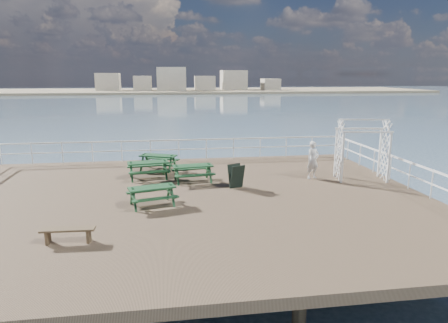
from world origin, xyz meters
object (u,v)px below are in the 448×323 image
(picnic_table_b, at_px, (158,159))
(flat_bench_far, at_px, (68,232))
(picnic_table_d, at_px, (152,192))
(person, at_px, (313,160))
(trellis_arbor, at_px, (362,153))
(picnic_table_a, at_px, (148,166))
(picnic_table_c, at_px, (193,170))

(picnic_table_b, height_order, flat_bench_far, picnic_table_b)
(picnic_table_d, bearing_deg, person, 6.99)
(flat_bench_far, bearing_deg, trellis_arbor, 27.48)
(flat_bench_far, xyz_separation_m, trellis_arbor, (10.96, 5.07, 0.86))
(picnic_table_a, relative_size, picnic_table_b, 0.92)
(trellis_arbor, height_order, person, trellis_arbor)
(picnic_table_a, distance_m, person, 7.16)
(picnic_table_c, distance_m, trellis_arbor, 7.24)
(picnic_table_b, relative_size, picnic_table_c, 1.15)
(picnic_table_d, distance_m, person, 7.35)
(picnic_table_b, xyz_separation_m, person, (6.67, -2.55, 0.29))
(picnic_table_b, bearing_deg, person, 1.03)
(picnic_table_c, xyz_separation_m, trellis_arbor, (7.18, -0.72, 0.65))
(flat_bench_far, bearing_deg, picnic_table_d, 55.34)
(picnic_table_a, relative_size, trellis_arbor, 0.73)
(picnic_table_d, xyz_separation_m, person, (6.82, 2.73, 0.33))
(trellis_arbor, bearing_deg, flat_bench_far, -145.99)
(flat_bench_far, bearing_deg, picnic_table_c, 59.53)
(picnic_table_d, xyz_separation_m, flat_bench_far, (-2.16, -2.83, -0.18))
(trellis_arbor, distance_m, person, 2.07)
(picnic_table_c, distance_m, picnic_table_d, 3.38)
(picnic_table_b, bearing_deg, picnic_table_a, -83.17)
(trellis_arbor, relative_size, person, 1.61)
(picnic_table_d, xyz_separation_m, trellis_arbor, (8.80, 2.24, 0.67))
(picnic_table_a, distance_m, picnic_table_b, 1.59)
(picnic_table_c, xyz_separation_m, picnic_table_d, (-1.62, -2.96, -0.03))
(picnic_table_a, relative_size, person, 1.17)
(picnic_table_b, height_order, trellis_arbor, trellis_arbor)
(picnic_table_d, height_order, flat_bench_far, picnic_table_d)
(picnic_table_a, height_order, picnic_table_b, picnic_table_a)
(picnic_table_d, distance_m, flat_bench_far, 3.56)
(person, bearing_deg, flat_bench_far, -166.84)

